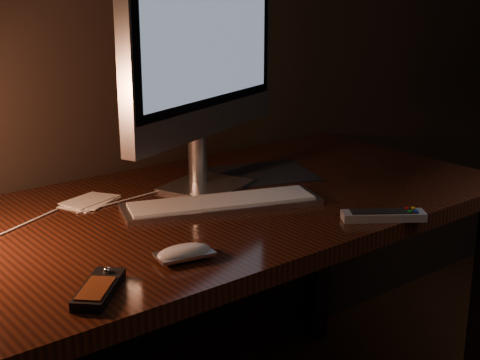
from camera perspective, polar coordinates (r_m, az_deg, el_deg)
desk at (r=1.66m, az=-5.09°, el=-5.83°), size 1.60×0.75×0.75m
monitor at (r=1.63m, az=-2.98°, el=12.12°), size 0.58×0.25×0.64m
keyboard at (r=1.55m, az=-1.55°, el=-1.98°), size 0.48×0.28×0.02m
mousepad at (r=1.82m, az=1.80°, el=0.53°), size 0.33×0.30×0.00m
mouse at (r=1.26m, az=-4.77°, el=-6.37°), size 0.12×0.08×0.02m
media_remote at (r=1.15m, az=-11.93°, el=-9.04°), size 0.14×0.14×0.03m
tv_remote at (r=1.50m, az=12.15°, el=-2.96°), size 0.17×0.14×0.02m
papers at (r=1.62m, az=-12.69°, el=-1.78°), size 0.16×0.13×0.01m
cable at (r=1.54m, az=-14.01°, el=-2.90°), size 0.48×0.13×0.00m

